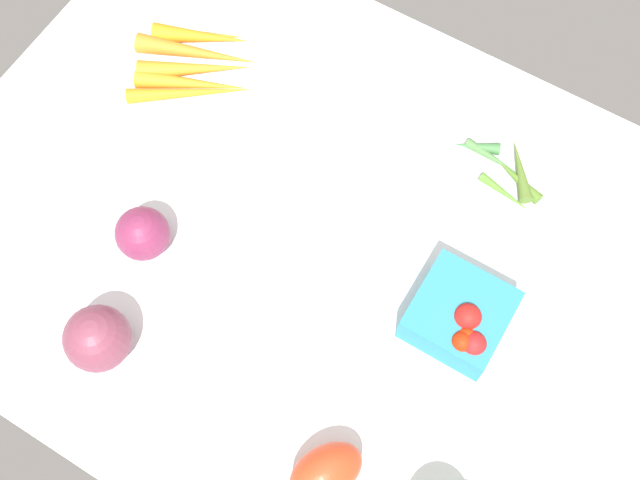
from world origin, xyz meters
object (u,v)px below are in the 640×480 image
okra_pile (505,168)px  roma_tomato (326,472)px  berry_basket (461,317)px  red_onion_near_basket (97,338)px  carrot_bunch (196,62)px  red_onion_center (143,234)px

okra_pile → roma_tomato: (0.28, 46.17, 2.03)cm
okra_pile → berry_basket: bearing=101.0°
roma_tomato → red_onion_near_basket: size_ratio=1.09×
carrot_bunch → roma_tomato: roma_tomato is taller
okra_pile → berry_basket: (-4.35, 22.26, 2.05)cm
carrot_bunch → roma_tomato: 59.02cm
roma_tomato → red_onion_near_basket: red_onion_near_basket is taller
okra_pile → berry_basket: berry_basket is taller
carrot_bunch → red_onion_near_basket: size_ratio=2.42×
red_onion_center → berry_basket: red_onion_center is taller
carrot_bunch → berry_basket: size_ratio=1.75×
red_onion_center → okra_pile: bearing=-136.2°
roma_tomato → red_onion_near_basket: (30.75, 0.93, 1.15)cm
red_onion_center → berry_basket: bearing=-164.2°
okra_pile → red_onion_center: bearing=43.8°
roma_tomato → berry_basket: size_ratio=0.79×
roma_tomato → berry_basket: (-4.63, -23.92, 0.02)cm
roma_tomato → berry_basket: 24.36cm
carrot_bunch → red_onion_center: 27.86cm
carrot_bunch → red_onion_near_basket: red_onion_near_basket is taller
okra_pile → red_onion_center: red_onion_center is taller
red_onion_near_basket → okra_pile: bearing=-123.4°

